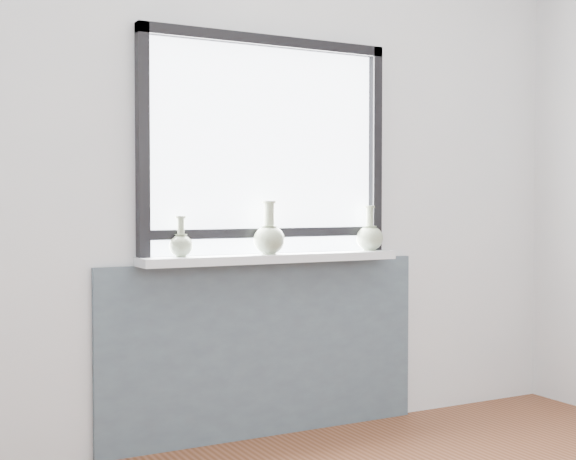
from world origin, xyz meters
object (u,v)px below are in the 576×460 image
vase_a (181,244)px  vase_b (269,237)px  windowsill (272,258)px  vase_c (370,236)px

vase_a → vase_b: vase_b is taller
windowsill → vase_a: 0.47m
vase_b → vase_c: (0.59, 0.02, -0.01)m
windowsill → vase_c: vase_c is taller
windowsill → vase_a: size_ratio=7.08×
vase_a → vase_c: bearing=-0.5°
vase_b → vase_c: 0.59m
windowsill → vase_a: vase_a is taller
vase_c → vase_a: bearing=179.5°
windowsill → vase_b: bearing=-141.0°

